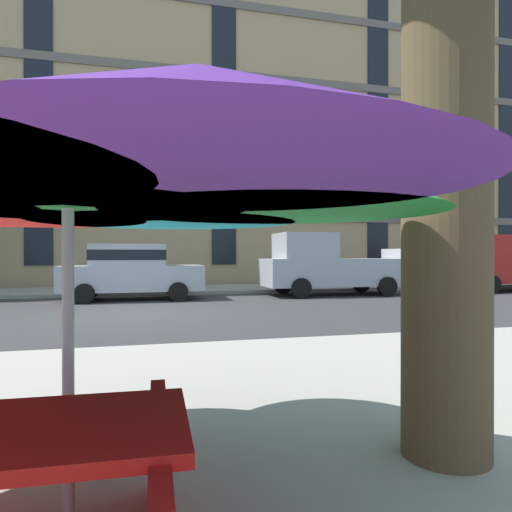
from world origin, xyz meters
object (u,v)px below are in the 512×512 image
Objects in this scene: pickup_silver at (327,266)px; sedan_silver at (131,270)px; pickup_red at (502,265)px; patio_umbrella at (68,166)px.

sedan_silver is at bearing -180.00° from pickup_silver.
pickup_silver reaches higher than sedan_silver.
pickup_silver is at bearing 0.00° from sedan_silver.
sedan_silver is 0.86× the size of pickup_silver.
sedan_silver is 0.86× the size of pickup_red.
pickup_silver is 1.00× the size of pickup_red.
pickup_red is at bearing 41.45° from patio_umbrella.
pickup_red is 19.21m from patio_umbrella.
patio_umbrella reaches higher than sedan_silver.
sedan_silver is at bearing 89.31° from patio_umbrella.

